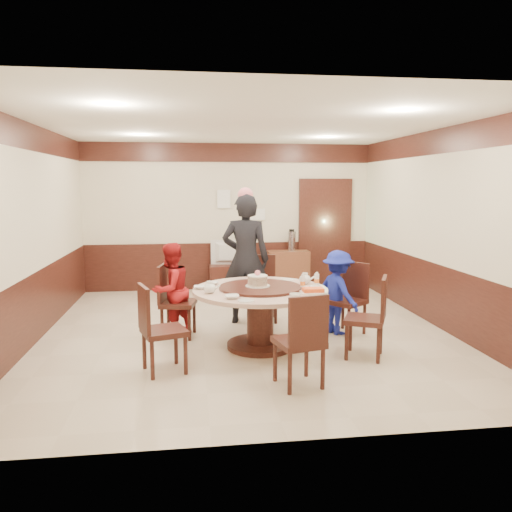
{
  "coord_description": "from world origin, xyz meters",
  "views": [
    {
      "loc": [
        -0.74,
        -6.64,
        2.02
      ],
      "look_at": [
        0.1,
        -0.27,
        1.1
      ],
      "focal_mm": 35.0,
      "sensor_mm": 36.0,
      "label": 1
    }
  ],
  "objects": [
    {
      "name": "room",
      "position": [
        0.01,
        0.01,
        1.08
      ],
      "size": [
        6.0,
        6.04,
        2.84
      ],
      "color": "beige",
      "rests_on": "ground"
    },
    {
      "name": "banquet_table",
      "position": [
        0.1,
        -0.67,
        0.53
      ],
      "size": [
        1.66,
        1.66,
        0.78
      ],
      "color": "#361611",
      "rests_on": "ground"
    },
    {
      "name": "chair_0",
      "position": [
        1.35,
        -0.24,
        0.3
      ],
      "size": [
        0.62,
        0.61,
        0.97
      ],
      "rotation": [
        0.0,
        0.0,
        2.2
      ],
      "color": "#361611",
      "rests_on": "ground"
    },
    {
      "name": "chair_1",
      "position": [
        0.31,
        0.58,
        0.3
      ],
      "size": [
        0.47,
        0.48,
        0.97
      ],
      "rotation": [
        0.0,
        0.0,
        3.08
      ],
      "color": "#361611",
      "rests_on": "ground"
    },
    {
      "name": "chair_2",
      "position": [
        -0.95,
        -0.07,
        0.3
      ],
      "size": [
        0.52,
        0.51,
        0.97
      ],
      "rotation": [
        0.0,
        0.0,
        4.53
      ],
      "color": "#361611",
      "rests_on": "ground"
    },
    {
      "name": "chair_3",
      "position": [
        -1.07,
        -1.36,
        0.3
      ],
      "size": [
        0.56,
        0.55,
        0.97
      ],
      "rotation": [
        0.0,
        0.0,
        5.03
      ],
      "color": "#361611",
      "rests_on": "ground"
    },
    {
      "name": "chair_4",
      "position": [
        0.32,
        -1.93,
        0.3
      ],
      "size": [
        0.53,
        0.54,
        0.97
      ],
      "rotation": [
        0.0,
        0.0,
        6.52
      ],
      "color": "#361611",
      "rests_on": "ground"
    },
    {
      "name": "chair_5",
      "position": [
        1.28,
        -1.19,
        0.3
      ],
      "size": [
        0.59,
        0.59,
        0.97
      ],
      "rotation": [
        0.0,
        0.0,
        7.41
      ],
      "color": "#361611",
      "rests_on": "ground"
    },
    {
      "name": "person_standing",
      "position": [
        0.05,
        0.49,
        0.95
      ],
      "size": [
        0.77,
        0.6,
        1.89
      ],
      "primitive_type": "imported",
      "rotation": [
        0.0,
        0.0,
        2.92
      ],
      "color": "black",
      "rests_on": "ground"
    },
    {
      "name": "person_red",
      "position": [
        -1.02,
        -0.03,
        0.63
      ],
      "size": [
        0.76,
        0.77,
        1.26
      ],
      "primitive_type": "imported",
      "rotation": [
        0.0,
        0.0,
        3.98
      ],
      "color": "#A31518",
      "rests_on": "ground"
    },
    {
      "name": "person_blue",
      "position": [
        1.23,
        -0.21,
        0.57
      ],
      "size": [
        0.68,
        0.85,
        1.14
      ],
      "primitive_type": "imported",
      "rotation": [
        0.0,
        0.0,
        1.96
      ],
      "color": "#172295",
      "rests_on": "ground"
    },
    {
      "name": "birthday_cake",
      "position": [
        0.06,
        -0.67,
        0.85
      ],
      "size": [
        0.3,
        0.3,
        0.2
      ],
      "color": "white",
      "rests_on": "banquet_table"
    },
    {
      "name": "teapot_left",
      "position": [
        -0.53,
        -0.86,
        0.81
      ],
      "size": [
        0.17,
        0.15,
        0.13
      ],
      "primitive_type": "ellipsoid",
      "color": "white",
      "rests_on": "banquet_table"
    },
    {
      "name": "teapot_right",
      "position": [
        0.71,
        -0.45,
        0.81
      ],
      "size": [
        0.17,
        0.15,
        0.13
      ],
      "primitive_type": "ellipsoid",
      "color": "white",
      "rests_on": "banquet_table"
    },
    {
      "name": "bowl_0",
      "position": [
        -0.46,
        -0.34,
        0.77
      ],
      "size": [
        0.14,
        0.14,
        0.03
      ],
      "primitive_type": "imported",
      "color": "white",
      "rests_on": "banquet_table"
    },
    {
      "name": "bowl_1",
      "position": [
        0.43,
        -1.19,
        0.77
      ],
      "size": [
        0.13,
        0.13,
        0.04
      ],
      "primitive_type": "imported",
      "color": "white",
      "rests_on": "banquet_table"
    },
    {
      "name": "bowl_2",
      "position": [
        -0.29,
        -1.17,
        0.77
      ],
      "size": [
        0.17,
        0.17,
        0.04
      ],
      "primitive_type": "imported",
      "color": "white",
      "rests_on": "banquet_table"
    },
    {
      "name": "bowl_3",
      "position": [
        0.75,
        -0.81,
        0.77
      ],
      "size": [
        0.14,
        0.14,
        0.05
      ],
      "primitive_type": "imported",
      "color": "white",
      "rests_on": "banquet_table"
    },
    {
      "name": "bowl_4",
      "position": [
        -0.64,
        -0.59,
        0.77
      ],
      "size": [
        0.15,
        0.15,
        0.04
      ],
      "primitive_type": "imported",
      "color": "white",
      "rests_on": "banquet_table"
    },
    {
      "name": "saucer_near",
      "position": [
        -0.15,
        -1.32,
        0.76
      ],
      "size": [
        0.18,
        0.18,
        0.01
      ],
      "primitive_type": "cylinder",
      "color": "white",
      "rests_on": "banquet_table"
    },
    {
      "name": "saucer_far",
      "position": [
        0.55,
        -0.17,
        0.76
      ],
      "size": [
        0.18,
        0.18,
        0.01
      ],
      "primitive_type": "cylinder",
      "color": "white",
      "rests_on": "banquet_table"
    },
    {
      "name": "shrimp_platter",
      "position": [
        0.68,
        -1.01,
        0.78
      ],
      "size": [
        0.3,
        0.2,
        0.06
      ],
      "color": "white",
      "rests_on": "banquet_table"
    },
    {
      "name": "bottle_0",
      "position": [
        0.61,
        -0.76,
        0.83
      ],
      "size": [
        0.06,
        0.06,
        0.16
      ],
      "primitive_type": "cylinder",
      "color": "white",
      "rests_on": "banquet_table"
    },
    {
      "name": "bottle_1",
      "position": [
        0.82,
        -0.62,
        0.83
      ],
      "size": [
        0.06,
        0.06,
        0.16
      ],
      "primitive_type": "cylinder",
      "color": "white",
      "rests_on": "banquet_table"
    },
    {
      "name": "tv_stand",
      "position": [
        0.03,
        2.75,
        0.25
      ],
      "size": [
        0.85,
        0.45,
        0.5
      ],
      "primitive_type": "cube",
      "color": "#361611",
      "rests_on": "ground"
    },
    {
      "name": "television",
      "position": [
        0.03,
        2.75,
        0.73
      ],
      "size": [
        0.82,
        0.23,
        0.47
      ],
      "primitive_type": "imported",
      "rotation": [
        0.0,
        0.0,
        2.99
      ],
      "color": "gray",
      "rests_on": "tv_stand"
    },
    {
      "name": "side_cabinet",
      "position": [
        1.13,
        2.78,
        0.38
      ],
      "size": [
        0.8,
        0.4,
        0.75
      ],
      "primitive_type": "cube",
      "color": "brown",
      "rests_on": "ground"
    },
    {
      "name": "thermos",
      "position": [
        1.19,
        2.78,
        0.94
      ],
      "size": [
        0.15,
        0.15,
        0.38
      ],
      "primitive_type": "cylinder",
      "color": "silver",
      "rests_on": "side_cabinet"
    },
    {
      "name": "notice_left",
      "position": [
        -0.1,
        2.96,
        1.75
      ],
      "size": [
        0.25,
        0.0,
        0.35
      ],
      "primitive_type": "cube",
      "color": "white",
      "rests_on": "room"
    },
    {
      "name": "notice_right",
      "position": [
        0.55,
        2.96,
        1.45
      ],
      "size": [
        0.3,
        0.0,
        0.22
      ],
      "primitive_type": "cube",
      "color": "white",
      "rests_on": "room"
    }
  ]
}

